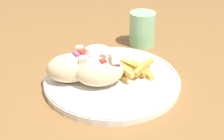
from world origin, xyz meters
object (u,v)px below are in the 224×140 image
at_px(sauce_ramekin, 98,55).
at_px(water_glass, 142,30).
at_px(pita_sandwich_near, 99,71).
at_px(fries_pile, 131,69).
at_px(pita_sandwich_far, 72,67).
at_px(plate, 112,79).

height_order(sauce_ramekin, water_glass, water_glass).
distance_m(pita_sandwich_near, fries_pile, 0.09).
relative_size(pita_sandwich_far, sauce_ramekin, 1.97).
distance_m(fries_pile, water_glass, 0.19).
bearing_deg(water_glass, pita_sandwich_near, -157.58).
relative_size(pita_sandwich_far, fries_pile, 1.02).
bearing_deg(pita_sandwich_near, pita_sandwich_far, 161.49).
bearing_deg(pita_sandwich_far, plate, -3.40).
bearing_deg(pita_sandwich_near, sauce_ramekin, 86.27).
distance_m(plate, sauce_ramekin, 0.08).
distance_m(plate, fries_pile, 0.05).
relative_size(pita_sandwich_near, pita_sandwich_far, 1.04).
relative_size(pita_sandwich_near, water_glass, 1.41).
bearing_deg(pita_sandwich_far, pita_sandwich_near, -21.70).
height_order(pita_sandwich_far, sauce_ramekin, pita_sandwich_far).
distance_m(pita_sandwich_near, sauce_ramekin, 0.09).
relative_size(plate, fries_pile, 2.47).
height_order(pita_sandwich_far, water_glass, water_glass).
distance_m(plate, water_glass, 0.23).
bearing_deg(fries_pile, water_glass, 36.02).
relative_size(pita_sandwich_near, fries_pile, 1.07).
bearing_deg(pita_sandwich_near, fries_pile, 25.37).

